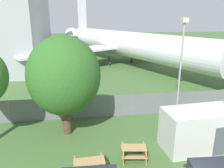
% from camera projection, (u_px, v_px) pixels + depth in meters
% --- Properties ---
extents(perimeter_fence, '(56.07, 0.07, 1.91)m').
position_uv_depth(perimeter_fence, '(134.00, 105.00, 18.94)').
color(perimeter_fence, slate).
rests_on(perimeter_fence, ground).
extents(airplane, '(35.70, 43.53, 12.37)m').
position_uv_depth(airplane, '(126.00, 44.00, 38.38)').
color(airplane, silver).
rests_on(airplane, ground).
extents(portable_cabin, '(4.86, 2.63, 2.66)m').
position_uv_depth(portable_cabin, '(199.00, 129.00, 14.05)').
color(portable_cabin, silver).
rests_on(portable_cabin, ground).
extents(picnic_bench_near_cabin, '(1.69, 1.60, 0.76)m').
position_uv_depth(picnic_bench_near_cabin, '(134.00, 151.00, 13.16)').
color(picnic_bench_near_cabin, tan).
rests_on(picnic_bench_near_cabin, ground).
extents(picnic_bench_open_grass, '(1.79, 1.51, 0.76)m').
position_uv_depth(picnic_bench_open_grass, '(89.00, 165.00, 11.90)').
color(picnic_bench_open_grass, tan).
rests_on(picnic_bench_open_grass, ground).
extents(tree_near_hangar, '(5.02, 5.02, 7.15)m').
position_uv_depth(tree_near_hangar, '(64.00, 76.00, 14.95)').
color(tree_near_hangar, '#4C3823').
rests_on(tree_near_hangar, ground).
extents(light_mast, '(0.44, 0.44, 8.21)m').
position_uv_depth(light_mast, '(181.00, 59.00, 17.71)').
color(light_mast, '#99999E').
rests_on(light_mast, ground).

